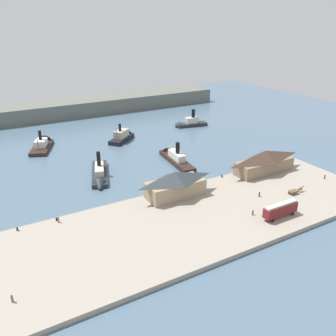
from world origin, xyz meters
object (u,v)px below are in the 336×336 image
Objects in this scene: horse_cart at (296,190)px; pedestrian_by_tram at (259,194)px; street_tram at (281,209)px; pedestrian_near_cart at (12,299)px; pedestrian_near_west_shed at (253,213)px; mooring_post_west at (203,182)px; ferry_shed_east_terminal at (175,184)px; ferry_moored_west at (100,176)px; mooring_post_east at (222,176)px; ferry_approaching_west at (174,157)px; ferry_shed_central_terminal at (264,161)px; ferry_mid_harbor at (123,136)px; pedestrian_near_east_shed at (325,177)px; mooring_post_center_west at (17,229)px; mooring_post_center_east at (57,219)px; ferry_near_quay at (43,144)px; pedestrian_walking_west at (58,220)px; ferry_departing_north at (189,123)px.

pedestrian_by_tram is (-11.24, 3.72, -0.12)m from horse_cart.
street_tram is 66.13m from pedestrian_near_cart.
pedestrian_near_west_shed is 23.19m from mooring_post_west.
ferry_shed_east_terminal reaches higher than pedestrian_by_tram.
pedestrian_near_west_shed is 52.68m from ferry_moored_west.
ferry_approaching_west reaches higher than mooring_post_east.
ferry_shed_central_terminal is 23.96× the size of mooring_post_east.
street_tram is 0.67× the size of ferry_mid_harbor.
pedestrian_near_east_shed is at bearing -31.87° from ferry_moored_west.
pedestrian_by_tram is at bearing 161.68° from horse_cart.
street_tram is 67.44m from mooring_post_center_west.
ferry_moored_west reaches higher than mooring_post_center_east.
horse_cart is 0.37× the size of ferry_mid_harbor.
mooring_post_center_west is 36.71m from ferry_moored_west.
pedestrian_near_cart is 0.09× the size of ferry_near_quay.
street_tram is 6.03× the size of pedestrian_near_cart.
ferry_mid_harbor is (-39.97, 74.33, -0.17)m from pedestrian_near_east_shed.
pedestrian_near_cart reaches higher than mooring_post_center_west.
mooring_post_east is at bearing 166.72° from ferry_shed_central_terminal.
ferry_shed_east_terminal is at bearing -3.68° from pedestrian_walking_west.
pedestrian_near_east_shed reaches higher than mooring_post_center_east.
pedestrian_walking_west is 51.19m from pedestrian_near_west_shed.
pedestrian_near_cart is at bearing -105.05° from ferry_near_quay.
ferry_moored_west is at bearing 132.95° from pedestrian_by_tram.
pedestrian_near_cart is 128.16m from ferry_departing_north.
ferry_departing_north is (25.96, 60.55, -0.02)m from mooring_post_east.
pedestrian_near_east_shed is (97.32, 7.87, -0.08)m from pedestrian_near_cart.
ferry_shed_central_terminal reaches higher than mooring_post_center_east.
mooring_post_center_west is at bearing 179.51° from mooring_post_center_east.
ferry_approaching_west is at bearing 97.79° from pedestrian_by_tram.
ferry_departing_north is at bearing 66.80° from mooring_post_east.
ferry_moored_west reaches higher than pedestrian_near_east_shed.
pedestrian_near_cart is at bearing -155.65° from ferry_shed_east_terminal.
pedestrian_walking_west is at bearing -98.43° from ferry_near_quay.
street_tram is 32.96m from pedestrian_near_east_shed.
street_tram is 12.06m from pedestrian_by_tram.
pedestrian_walking_west reaches higher than mooring_post_center_east.
pedestrian_walking_west is at bearing 164.73° from pedestrian_by_tram.
ferry_shed_east_terminal is at bearing -70.54° from ferry_near_quay.
ferry_shed_east_terminal reaches higher than mooring_post_east.
ferry_shed_east_terminal is at bearing -165.44° from mooring_post_west.
ferry_shed_central_terminal reaches higher than pedestrian_near_cart.
horse_cart is at bearing -27.03° from ferry_shed_east_terminal.
mooring_post_center_west is 108.91m from ferry_departing_north.
mooring_post_east is (2.71, 28.22, -1.92)m from street_tram.
ferry_near_quay is (24.20, 90.00, -0.72)m from pedestrian_near_cart.
pedestrian_near_east_shed is at bearing 9.04° from horse_cart.
pedestrian_near_east_shed is at bearing -10.58° from mooring_post_center_west.
mooring_post_center_west is at bearing -132.78° from ferry_mid_harbor.
ferry_departing_north reaches higher than pedestrian_near_cart.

